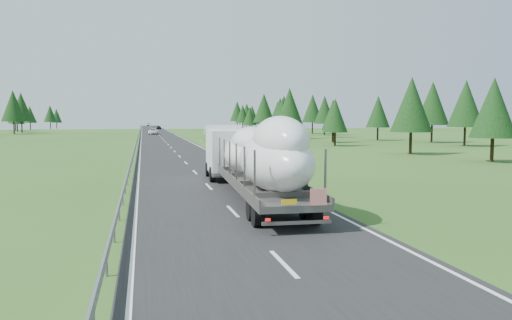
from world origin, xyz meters
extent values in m
plane|color=#2B511B|center=(0.00, 0.00, 0.00)|extent=(400.00, 400.00, 0.00)
cube|color=black|center=(0.00, 100.00, 0.01)|extent=(10.00, 400.00, 0.02)
cube|color=slate|center=(-5.30, 100.00, 0.60)|extent=(0.08, 400.00, 0.32)
cylinder|color=slate|center=(-5.30, 0.00, 0.30)|extent=(0.10, 0.10, 0.60)
cube|color=silver|center=(6.50, 30.00, 0.50)|extent=(0.12, 0.07, 1.00)
cube|color=black|center=(6.50, 30.00, 0.82)|extent=(0.13, 0.08, 0.12)
cube|color=silver|center=(6.50, 80.00, 0.50)|extent=(0.12, 0.07, 1.00)
cube|color=black|center=(6.50, 80.00, 0.82)|extent=(0.13, 0.08, 0.12)
cube|color=silver|center=(6.50, 130.00, 0.50)|extent=(0.12, 0.07, 1.00)
cube|color=black|center=(6.50, 130.00, 0.82)|extent=(0.13, 0.08, 0.12)
cube|color=silver|center=(6.50, 180.00, 0.50)|extent=(0.12, 0.07, 1.00)
cube|color=black|center=(6.50, 180.00, 0.82)|extent=(0.13, 0.08, 0.12)
cube|color=silver|center=(6.50, 230.00, 0.50)|extent=(0.12, 0.07, 1.00)
cube|color=black|center=(6.50, 230.00, 0.82)|extent=(0.13, 0.08, 0.12)
cube|color=silver|center=(6.50, 280.00, 0.50)|extent=(0.12, 0.07, 1.00)
cube|color=black|center=(6.50, 280.00, 0.82)|extent=(0.13, 0.08, 0.12)
cube|color=silver|center=(6.50, 330.00, 0.50)|extent=(0.12, 0.07, 1.00)
cube|color=black|center=(6.50, 330.00, 0.82)|extent=(0.13, 0.08, 0.12)
cylinder|color=slate|center=(7.20, 80.00, 1.00)|extent=(0.08, 0.08, 2.00)
cube|color=silver|center=(7.20, 80.00, 2.00)|extent=(0.05, 0.90, 1.20)
cylinder|color=black|center=(46.82, 56.82, 1.83)|extent=(0.36, 0.36, 3.66)
cone|color=black|center=(46.82, 56.82, 6.91)|extent=(5.69, 5.69, 7.62)
cylinder|color=black|center=(48.32, 68.71, 1.94)|extent=(0.36, 0.36, 3.87)
cone|color=black|center=(48.32, 68.71, 7.32)|extent=(6.03, 6.03, 8.07)
cylinder|color=black|center=(42.82, 79.63, 1.56)|extent=(0.36, 0.36, 3.12)
cone|color=black|center=(42.82, 79.63, 5.89)|extent=(4.85, 4.85, 6.49)
cylinder|color=black|center=(39.79, 96.90, 1.50)|extent=(0.36, 0.36, 3.00)
cone|color=black|center=(39.79, 96.90, 5.67)|extent=(4.67, 4.67, 6.26)
cylinder|color=black|center=(43.28, 111.71, 1.80)|extent=(0.36, 0.36, 3.60)
cone|color=black|center=(43.28, 111.71, 6.80)|extent=(5.60, 5.60, 7.50)
cylinder|color=black|center=(44.08, 123.68, 1.95)|extent=(0.36, 0.36, 3.91)
cone|color=black|center=(44.08, 123.68, 7.38)|extent=(6.07, 6.07, 8.14)
cylinder|color=black|center=(39.55, 138.09, 2.01)|extent=(0.36, 0.36, 4.02)
cone|color=black|center=(39.55, 138.09, 7.59)|extent=(6.25, 6.25, 8.38)
cylinder|color=black|center=(41.80, 150.75, 1.97)|extent=(0.36, 0.36, 3.93)
cone|color=black|center=(41.80, 150.75, 7.43)|extent=(6.12, 6.12, 8.19)
cylinder|color=black|center=(45.86, 168.78, 1.87)|extent=(0.36, 0.36, 3.75)
cone|color=black|center=(45.86, 168.78, 7.07)|extent=(5.83, 5.83, 7.80)
cylinder|color=black|center=(41.17, 179.39, 1.51)|extent=(0.36, 0.36, 3.01)
cone|color=black|center=(41.17, 179.39, 5.69)|extent=(4.68, 4.68, 6.27)
cylinder|color=black|center=(48.81, 195.69, 1.65)|extent=(0.36, 0.36, 3.30)
cone|color=black|center=(48.81, 195.69, 6.24)|extent=(5.14, 5.14, 6.89)
cylinder|color=black|center=(39.18, 209.51, 1.49)|extent=(0.36, 0.36, 2.98)
cone|color=black|center=(39.18, 209.51, 5.63)|extent=(4.64, 4.64, 6.21)
cylinder|color=black|center=(44.44, 219.56, 2.00)|extent=(0.36, 0.36, 4.01)
cone|color=black|center=(44.44, 219.56, 7.57)|extent=(6.24, 6.24, 8.35)
cylinder|color=black|center=(30.98, 30.07, 1.49)|extent=(0.36, 0.36, 2.98)
cone|color=black|center=(30.98, 30.07, 5.63)|extent=(4.64, 4.64, 6.21)
cylinder|color=black|center=(28.68, 42.22, 1.66)|extent=(0.36, 0.36, 3.31)
cone|color=black|center=(28.68, 42.22, 6.26)|extent=(5.16, 5.16, 6.90)
cylinder|color=black|center=(26.45, 62.03, 1.33)|extent=(0.36, 0.36, 2.65)
cone|color=black|center=(26.45, 62.03, 5.01)|extent=(4.13, 4.13, 5.52)
cylinder|color=black|center=(30.53, 73.29, 1.37)|extent=(0.36, 0.36, 2.75)
cone|color=black|center=(30.53, 73.29, 5.19)|extent=(4.27, 4.27, 5.72)
cylinder|color=black|center=(27.21, 90.55, 1.90)|extent=(0.36, 0.36, 3.81)
cone|color=black|center=(27.21, 90.55, 7.19)|extent=(5.92, 5.92, 7.93)
cylinder|color=black|center=(30.62, 108.23, 1.63)|extent=(0.36, 0.36, 3.26)
cone|color=black|center=(30.62, 108.23, 6.16)|extent=(5.07, 5.07, 6.80)
cylinder|color=black|center=(29.13, 122.07, 1.96)|extent=(0.36, 0.36, 3.93)
cone|color=black|center=(29.13, 122.07, 7.42)|extent=(6.11, 6.11, 8.18)
cylinder|color=black|center=(28.66, 138.89, 1.40)|extent=(0.36, 0.36, 2.80)
cone|color=black|center=(28.66, 138.89, 5.29)|extent=(4.36, 4.36, 5.84)
cylinder|color=black|center=(32.71, 154.08, 1.53)|extent=(0.36, 0.36, 3.05)
cone|color=black|center=(32.71, 154.08, 5.77)|extent=(4.75, 4.75, 6.36)
cylinder|color=black|center=(32.95, 171.81, 1.66)|extent=(0.36, 0.36, 3.32)
cone|color=black|center=(32.95, 171.81, 6.27)|extent=(5.16, 5.16, 6.91)
cylinder|color=black|center=(33.93, 188.25, 1.96)|extent=(0.36, 0.36, 3.92)
cone|color=black|center=(33.93, 188.25, 7.41)|extent=(6.10, 6.10, 8.18)
cylinder|color=black|center=(-39.69, 138.09, 2.12)|extent=(0.36, 0.36, 4.24)
cone|color=black|center=(-39.69, 138.09, 8.00)|extent=(6.59, 6.59, 8.82)
cylinder|color=black|center=(-40.41, 150.75, 2.12)|extent=(0.36, 0.36, 4.24)
cone|color=black|center=(-40.41, 150.75, 8.01)|extent=(6.59, 6.59, 8.83)
cylinder|color=black|center=(-45.75, 168.78, 1.51)|extent=(0.36, 0.36, 3.01)
cone|color=black|center=(-45.75, 168.78, 5.69)|extent=(4.68, 4.68, 6.27)
cylinder|color=black|center=(-48.75, 179.39, 1.64)|extent=(0.36, 0.36, 3.28)
cone|color=black|center=(-48.75, 179.39, 6.19)|extent=(5.10, 5.10, 6.82)
cylinder|color=black|center=(-47.14, 195.69, 1.59)|extent=(0.36, 0.36, 3.18)
cone|color=black|center=(-47.14, 195.69, 6.01)|extent=(4.95, 4.95, 6.63)
cylinder|color=black|center=(-42.07, 209.51, 1.71)|extent=(0.36, 0.36, 3.41)
cone|color=black|center=(-42.07, 209.51, 6.44)|extent=(5.31, 5.31, 7.11)
cylinder|color=black|center=(-41.18, 219.56, 1.49)|extent=(0.36, 0.36, 2.98)
cone|color=black|center=(-41.18, 219.56, 5.63)|extent=(4.63, 4.63, 6.21)
cube|color=white|center=(1.92, 21.84, 2.11)|extent=(3.02, 5.67, 3.11)
cube|color=black|center=(1.92, 24.67, 2.66)|extent=(2.55, 0.20, 1.55)
cube|color=white|center=(1.92, 24.28, 3.83)|extent=(2.83, 1.46, 0.33)
cube|color=#605D5A|center=(1.92, 20.73, 0.61)|extent=(2.92, 3.45, 0.28)
cylinder|color=black|center=(0.64, 23.84, 0.55)|extent=(0.44, 1.13, 1.11)
cylinder|color=black|center=(3.19, 23.84, 0.55)|extent=(0.44, 1.13, 1.11)
cylinder|color=black|center=(0.64, 20.29, 0.55)|extent=(0.44, 1.13, 1.11)
cylinder|color=black|center=(3.19, 20.29, 0.55)|extent=(0.44, 1.13, 1.11)
cube|color=#605D5A|center=(1.92, 11.30, 1.02)|extent=(3.70, 15.65, 0.29)
cube|color=#605D5A|center=(0.44, 11.30, 1.30)|extent=(0.77, 15.52, 0.27)
cube|color=#605D5A|center=(3.39, 11.30, 1.30)|extent=(0.77, 15.52, 0.27)
cube|color=#605D5A|center=(0.44, 4.65, 2.22)|extent=(0.08, 0.08, 2.11)
cube|color=#605D5A|center=(3.39, 4.65, 2.22)|extent=(0.08, 0.08, 2.11)
cube|color=#605D5A|center=(0.44, 7.31, 2.22)|extent=(0.08, 0.08, 2.11)
cube|color=#605D5A|center=(3.39, 7.31, 2.22)|extent=(0.08, 0.08, 2.11)
cube|color=#605D5A|center=(0.44, 9.97, 2.22)|extent=(0.08, 0.08, 2.11)
cube|color=#605D5A|center=(3.39, 9.97, 2.22)|extent=(0.08, 0.08, 2.11)
cube|color=#605D5A|center=(0.44, 12.64, 2.22)|extent=(0.08, 0.08, 2.11)
cube|color=#605D5A|center=(3.39, 12.64, 2.22)|extent=(0.08, 0.08, 2.11)
cube|color=#605D5A|center=(0.44, 15.30, 2.22)|extent=(0.08, 0.08, 2.11)
cube|color=#605D5A|center=(3.39, 15.30, 2.22)|extent=(0.08, 0.08, 2.11)
cube|color=#605D5A|center=(0.44, 17.96, 2.22)|extent=(0.08, 0.08, 2.11)
cube|color=#605D5A|center=(3.39, 17.96, 2.22)|extent=(0.08, 0.08, 2.11)
cylinder|color=black|center=(0.70, 5.31, 0.55)|extent=(0.49, 1.13, 1.11)
cylinder|color=black|center=(3.14, 5.31, 0.55)|extent=(0.49, 1.13, 1.11)
cylinder|color=black|center=(0.70, 6.64, 0.55)|extent=(0.49, 1.13, 1.11)
cylinder|color=black|center=(3.14, 6.64, 0.55)|extent=(0.49, 1.13, 1.11)
cube|color=#605D5A|center=(1.92, 3.59, 0.50)|extent=(2.78, 0.26, 0.13)
cube|color=red|center=(2.75, 3.52, 1.50)|extent=(0.67, 0.07, 0.67)
cube|color=yellow|center=(1.58, 3.52, 1.33)|extent=(0.61, 0.07, 0.20)
cube|color=red|center=(0.75, 3.52, 0.67)|extent=(0.20, 0.08, 0.11)
cube|color=red|center=(3.08, 3.52, 0.67)|extent=(0.20, 0.08, 0.11)
ellipsoid|color=white|center=(1.92, 7.75, 2.56)|extent=(3.31, 8.11, 2.79)
ellipsoid|color=white|center=(1.92, 6.76, 3.53)|extent=(2.47, 5.15, 2.23)
ellipsoid|color=white|center=(1.92, 15.30, 2.32)|extent=(3.27, 7.16, 2.30)
ellipsoid|color=white|center=(1.92, 14.42, 3.12)|extent=(2.44, 4.55, 1.84)
imported|color=white|center=(-1.26, 127.18, 0.83)|extent=(3.10, 6.12, 1.66)
imported|color=black|center=(2.12, 191.71, 0.77)|extent=(2.03, 4.60, 1.54)
imported|color=#172440|center=(-1.05, 288.94, 0.73)|extent=(1.59, 4.46, 1.47)
camera|label=1|loc=(-4.20, -14.63, 4.54)|focal=35.00mm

